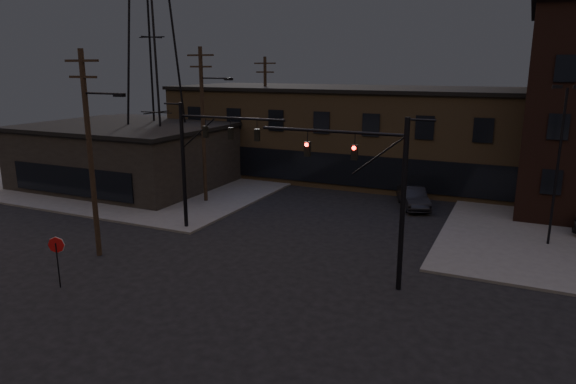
% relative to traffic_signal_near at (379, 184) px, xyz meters
% --- Properties ---
extents(ground, '(140.00, 140.00, 0.00)m').
position_rel_traffic_signal_near_xyz_m(ground, '(-5.36, -4.50, -4.93)').
color(ground, black).
rests_on(ground, ground).
extents(sidewalk_nw, '(30.00, 30.00, 0.15)m').
position_rel_traffic_signal_near_xyz_m(sidewalk_nw, '(-27.36, 17.50, -4.86)').
color(sidewalk_nw, '#474744').
rests_on(sidewalk_nw, ground).
extents(building_row, '(40.00, 12.00, 8.00)m').
position_rel_traffic_signal_near_xyz_m(building_row, '(-5.36, 23.50, -0.93)').
color(building_row, brown).
rests_on(building_row, ground).
extents(building_left, '(16.00, 12.00, 5.00)m').
position_rel_traffic_signal_near_xyz_m(building_left, '(-25.36, 11.50, -2.43)').
color(building_left, black).
rests_on(building_left, ground).
extents(traffic_signal_near, '(7.12, 0.24, 8.00)m').
position_rel_traffic_signal_near_xyz_m(traffic_signal_near, '(0.00, 0.00, 0.00)').
color(traffic_signal_near, black).
rests_on(traffic_signal_near, ground).
extents(traffic_signal_far, '(7.12, 0.24, 8.00)m').
position_rel_traffic_signal_near_xyz_m(traffic_signal_far, '(-12.07, 3.50, 0.08)').
color(traffic_signal_far, black).
rests_on(traffic_signal_far, ground).
extents(stop_sign, '(0.72, 0.33, 2.48)m').
position_rel_traffic_signal_near_xyz_m(stop_sign, '(-13.36, -6.49, -3.09)').
color(stop_sign, black).
rests_on(stop_sign, ground).
extents(utility_pole_near, '(3.70, 0.28, 11.00)m').
position_rel_traffic_signal_near_xyz_m(utility_pole_near, '(-14.79, -2.50, 0.94)').
color(utility_pole_near, black).
rests_on(utility_pole_near, ground).
extents(utility_pole_mid, '(3.70, 0.28, 11.50)m').
position_rel_traffic_signal_near_xyz_m(utility_pole_mid, '(-15.79, 9.50, 1.19)').
color(utility_pole_mid, black).
rests_on(utility_pole_mid, ground).
extents(utility_pole_far, '(2.20, 0.28, 11.00)m').
position_rel_traffic_signal_near_xyz_m(utility_pole_far, '(-16.86, 21.50, 0.85)').
color(utility_pole_far, black).
rests_on(utility_pole_far, ground).
extents(transmission_tower, '(7.00, 7.00, 25.00)m').
position_rel_traffic_signal_near_xyz_m(transmission_tower, '(-23.36, 13.50, 7.57)').
color(transmission_tower, black).
rests_on(transmission_tower, ground).
extents(lot_light_a, '(1.50, 0.28, 9.14)m').
position_rel_traffic_signal_near_xyz_m(lot_light_a, '(7.64, 9.50, 0.58)').
color(lot_light_a, black).
rests_on(lot_light_a, ground).
extents(car_crossing, '(3.35, 4.91, 1.53)m').
position_rel_traffic_signal_near_xyz_m(car_crossing, '(-1.16, 14.59, -4.17)').
color(car_crossing, black).
rests_on(car_crossing, ground).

